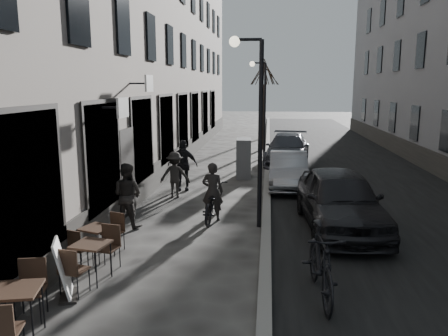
% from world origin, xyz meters
% --- Properties ---
extents(road, '(7.30, 60.00, 0.00)m').
position_xyz_m(road, '(3.85, 16.00, 0.00)').
color(road, black).
rests_on(road, ground).
extents(kerb, '(0.25, 60.00, 0.12)m').
position_xyz_m(kerb, '(0.20, 16.00, 0.06)').
color(kerb, gray).
rests_on(kerb, ground).
extents(streetlamp_near, '(0.90, 0.28, 5.09)m').
position_xyz_m(streetlamp_near, '(-0.17, 6.00, 3.16)').
color(streetlamp_near, black).
rests_on(streetlamp_near, ground).
extents(streetlamp_far, '(0.90, 0.28, 5.09)m').
position_xyz_m(streetlamp_far, '(-0.17, 18.00, 3.16)').
color(streetlamp_far, black).
rests_on(streetlamp_far, ground).
extents(tree_near, '(2.40, 2.40, 5.70)m').
position_xyz_m(tree_near, '(-0.10, 21.00, 4.66)').
color(tree_near, black).
rests_on(tree_near, ground).
extents(tree_far, '(2.40, 2.40, 5.70)m').
position_xyz_m(tree_far, '(-0.10, 27.00, 4.66)').
color(tree_far, black).
rests_on(tree_far, ground).
extents(bistro_set_a, '(0.83, 1.73, 0.99)m').
position_xyz_m(bistro_set_a, '(-3.53, 0.17, 0.51)').
color(bistro_set_a, '#322116').
rests_on(bistro_set_a, ground).
extents(bistro_set_b, '(0.75, 1.63, 0.93)m').
position_xyz_m(bistro_set_b, '(-3.23, 2.25, 0.48)').
color(bistro_set_b, '#322116').
rests_on(bistro_set_b, ground).
extents(bistro_set_c, '(0.88, 1.54, 0.88)m').
position_xyz_m(bistro_set_c, '(-3.55, 3.35, 0.45)').
color(bistro_set_c, '#322116').
rests_on(bistro_set_c, ground).
extents(sign_board, '(0.58, 0.70, 1.10)m').
position_xyz_m(sign_board, '(-3.46, 1.55, 0.44)').
color(sign_board, black).
rests_on(sign_board, ground).
extents(utility_cabinet, '(0.65, 1.12, 1.65)m').
position_xyz_m(utility_cabinet, '(-0.80, 12.51, 0.82)').
color(utility_cabinet, '#5C5C5E').
rests_on(utility_cabinet, ground).
extents(bicycle, '(0.83, 2.02, 1.04)m').
position_xyz_m(bicycle, '(-1.35, 6.49, 0.52)').
color(bicycle, black).
rests_on(bicycle, ground).
extents(cyclist_rider, '(0.65, 0.45, 1.70)m').
position_xyz_m(cyclist_rider, '(-1.35, 6.49, 0.85)').
color(cyclist_rider, black).
rests_on(cyclist_rider, ground).
extents(pedestrian_near, '(1.03, 0.90, 1.79)m').
position_xyz_m(pedestrian_near, '(-3.60, 5.66, 0.89)').
color(pedestrian_near, '#282422').
rests_on(pedestrian_near, ground).
extents(pedestrian_mid, '(1.08, 0.68, 1.60)m').
position_xyz_m(pedestrian_mid, '(-2.98, 8.94, 0.80)').
color(pedestrian_mid, '#282523').
rests_on(pedestrian_mid, ground).
extents(pedestrian_far, '(1.14, 0.56, 1.88)m').
position_xyz_m(pedestrian_far, '(-2.92, 10.03, 0.94)').
color(pedestrian_far, black).
rests_on(pedestrian_far, ground).
extents(car_near, '(2.23, 4.91, 1.64)m').
position_xyz_m(car_near, '(2.16, 6.03, 0.82)').
color(car_near, black).
rests_on(car_near, ground).
extents(car_mid, '(1.49, 4.05, 1.32)m').
position_xyz_m(car_mid, '(1.00, 10.94, 0.66)').
color(car_mid, gray).
rests_on(car_mid, ground).
extents(car_far, '(2.55, 5.25, 1.47)m').
position_xyz_m(car_far, '(1.18, 15.98, 0.74)').
color(car_far, '#363840').
rests_on(car_far, ground).
extents(moped, '(0.78, 2.29, 1.35)m').
position_xyz_m(moped, '(1.20, 2.00, 0.68)').
color(moped, black).
rests_on(moped, ground).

